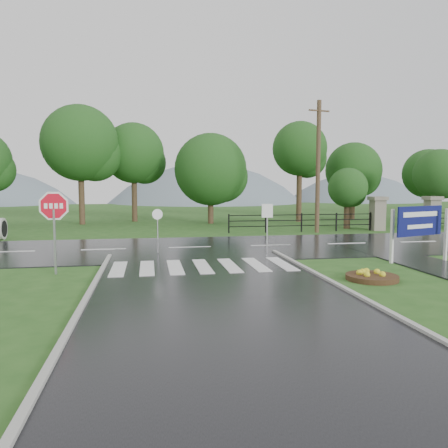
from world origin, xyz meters
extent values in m
plane|color=#25501A|center=(0.00, 0.00, 0.00)|extent=(120.00, 120.00, 0.00)
cube|color=black|center=(0.00, 10.00, 0.00)|extent=(90.00, 8.00, 0.04)
cube|color=black|center=(8.50, 4.00, 0.00)|extent=(2.20, 11.00, 0.04)
cube|color=silver|center=(-3.00, 5.00, 0.06)|extent=(0.50, 2.80, 0.02)
cube|color=silver|center=(-2.00, 5.00, 0.06)|extent=(0.50, 2.80, 0.02)
cube|color=silver|center=(-1.00, 5.00, 0.06)|extent=(0.50, 2.80, 0.02)
cube|color=silver|center=(0.00, 5.00, 0.06)|extent=(0.50, 2.80, 0.02)
cube|color=silver|center=(1.00, 5.00, 0.06)|extent=(0.50, 2.80, 0.02)
cube|color=silver|center=(2.00, 5.00, 0.06)|extent=(0.50, 2.80, 0.02)
cube|color=silver|center=(3.00, 5.00, 0.06)|extent=(0.50, 2.80, 0.02)
cube|color=#A3A39B|center=(-3.55, -4.00, 0.00)|extent=(0.15, 24.00, 0.12)
cube|color=gray|center=(13.00, 16.00, 1.00)|extent=(0.80, 0.80, 2.00)
cube|color=#6B6659|center=(13.00, 16.00, 2.12)|extent=(1.00, 1.00, 0.24)
cube|color=gray|center=(17.00, 16.00, 1.00)|extent=(0.80, 0.80, 2.00)
cube|color=#6B6659|center=(17.00, 16.00, 2.12)|extent=(1.00, 1.00, 0.24)
cube|color=black|center=(7.75, 16.00, 0.40)|extent=(9.50, 0.05, 0.05)
cube|color=black|center=(7.75, 16.00, 0.75)|extent=(9.50, 0.05, 0.05)
cube|color=black|center=(7.75, 16.00, 1.10)|extent=(9.50, 0.05, 0.05)
cube|color=black|center=(3.00, 16.00, 0.60)|extent=(0.08, 0.08, 1.20)
cube|color=black|center=(12.50, 16.00, 0.60)|extent=(0.08, 0.08, 1.20)
cube|color=black|center=(17.50, 16.00, 0.60)|extent=(0.08, 0.08, 1.20)
sphere|color=slate|center=(8.00, 65.00, -17.28)|extent=(48.00, 48.00, 48.00)
sphere|color=slate|center=(36.00, 65.00, -12.96)|extent=(36.00, 36.00, 36.00)
cube|color=#939399|center=(-5.04, 4.67, 1.10)|extent=(0.07, 0.07, 2.21)
cylinder|color=white|center=(-5.04, 4.68, 2.32)|extent=(1.33, 0.04, 1.33)
cylinder|color=red|center=(-5.04, 4.67, 2.32)|extent=(1.15, 0.04, 1.15)
cube|color=silver|center=(7.28, 4.65, 1.05)|extent=(0.13, 0.13, 2.10)
cube|color=silver|center=(9.59, 4.65, 1.05)|extent=(0.13, 0.13, 2.10)
cube|color=#0C1052|center=(8.44, 4.65, 1.63)|extent=(2.40, 0.89, 1.15)
cube|color=white|center=(8.44, 4.62, 1.89)|extent=(1.88, 0.67, 0.19)
cube|color=white|center=(8.44, 4.62, 1.42)|extent=(1.39, 0.50, 0.16)
cylinder|color=#332111|center=(5.06, 2.04, 0.08)|extent=(1.64, 1.64, 0.16)
cube|color=#939399|center=(3.17, 7.70, 1.03)|extent=(0.04, 0.04, 2.06)
cube|color=white|center=(3.17, 7.68, 1.89)|extent=(0.49, 0.06, 0.60)
cylinder|color=#939399|center=(-1.54, 8.47, 0.92)|extent=(0.06, 0.06, 1.83)
cylinder|color=white|center=(-1.54, 8.45, 1.74)|extent=(0.45, 0.11, 0.46)
cylinder|color=#473523|center=(8.59, 15.50, 4.12)|extent=(0.27, 0.27, 8.23)
cube|color=brown|center=(8.59, 15.50, 7.59)|extent=(1.45, 0.38, 0.09)
cylinder|color=#3D2B1C|center=(11.58, 17.50, 1.17)|extent=(0.40, 0.40, 2.35)
sphere|color=#174214|center=(11.58, 17.50, 2.82)|extent=(2.70, 2.70, 2.70)
cylinder|color=#3D2B1C|center=(18.48, 17.50, 1.57)|extent=(0.48, 0.48, 3.15)
sphere|color=#174214|center=(18.48, 17.50, 3.78)|extent=(3.54, 3.54, 3.54)
camera|label=1|loc=(-1.91, -10.63, 3.03)|focal=35.00mm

